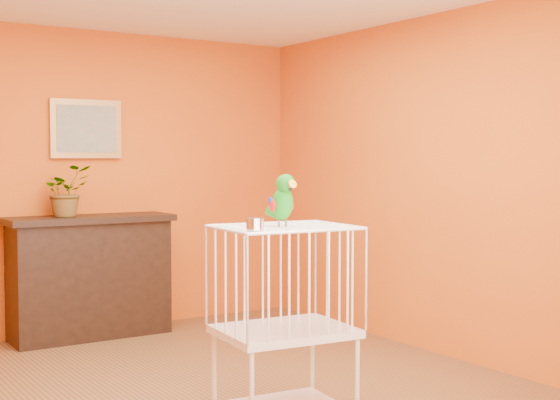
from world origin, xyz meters
TOP-DOWN VIEW (x-y plane):
  - ground at (0.00, 0.00)m, footprint 4.50×4.50m
  - room_shell at (0.00, 0.00)m, footprint 4.50×4.50m
  - console_cabinet at (-0.06, 2.01)m, footprint 1.37×0.49m
  - potted_plant at (-0.25, 2.04)m, footprint 0.46×0.49m
  - framed_picture at (0.00, 2.22)m, footprint 0.62×0.04m
  - birdcage at (0.14, -0.66)m, footprint 0.77×0.62m
  - feed_cup at (-0.16, -0.82)m, footprint 0.09×0.09m
  - parrot at (0.10, -0.69)m, footprint 0.14×0.26m

SIDE VIEW (x-z plane):
  - ground at x=0.00m, z-range 0.00..0.00m
  - console_cabinet at x=-0.06m, z-range 0.00..1.02m
  - birdcage at x=0.14m, z-range 0.02..1.14m
  - feed_cup at x=-0.16m, z-range 1.12..1.18m
  - potted_plant at x=-0.25m, z-range 1.02..1.35m
  - parrot at x=0.10m, z-range 1.12..1.41m
  - room_shell at x=0.00m, z-range -0.67..3.83m
  - framed_picture at x=0.00m, z-range 1.50..2.00m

